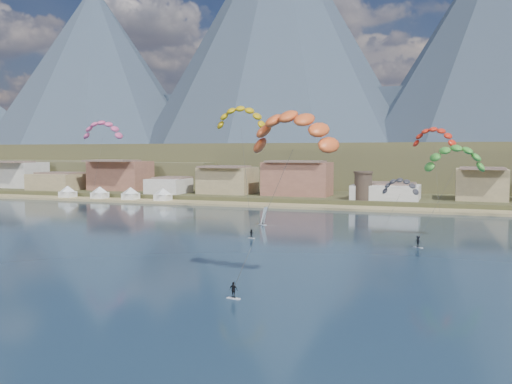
% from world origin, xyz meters
% --- Properties ---
extents(ground, '(2400.00, 2400.00, 0.00)m').
position_xyz_m(ground, '(0.00, 0.00, 0.00)').
color(ground, black).
rests_on(ground, ground).
extents(beach, '(2200.00, 12.00, 0.90)m').
position_xyz_m(beach, '(0.00, 106.00, 0.25)').
color(beach, tan).
rests_on(beach, ground).
extents(land, '(2200.00, 900.00, 4.00)m').
position_xyz_m(land, '(0.00, 560.00, 0.00)').
color(land, brown).
rests_on(land, ground).
extents(foothills, '(940.00, 210.00, 18.00)m').
position_xyz_m(foothills, '(22.39, 232.47, 9.08)').
color(foothills, brown).
rests_on(foothills, ground).
extents(mountain_ridge, '(2060.00, 480.00, 400.00)m').
position_xyz_m(mountain_ridge, '(-14.60, 823.65, 150.31)').
color(mountain_ridge, '#293545').
rests_on(mountain_ridge, ground).
extents(town, '(400.00, 24.00, 12.00)m').
position_xyz_m(town, '(-40.00, 122.00, 8.00)').
color(town, silver).
rests_on(town, ground).
extents(watchtower, '(5.82, 5.82, 8.60)m').
position_xyz_m(watchtower, '(5.00, 114.00, 6.37)').
color(watchtower, '#47382D').
rests_on(watchtower, ground).
extents(beach_tents, '(43.40, 6.40, 5.00)m').
position_xyz_m(beach_tents, '(-76.25, 106.00, 3.71)').
color(beach_tents, white).
rests_on(beach_tents, ground).
extents(kitesurfer_yellow, '(13.99, 17.34, 28.92)m').
position_xyz_m(kitesurfer_yellow, '(-13.19, 59.74, 24.53)').
color(kitesurfer_yellow, silver).
rests_on(kitesurfer_yellow, ground).
extents(kitesurfer_orange, '(12.64, 13.28, 23.17)m').
position_xyz_m(kitesurfer_orange, '(11.43, 13.31, 19.81)').
color(kitesurfer_orange, silver).
rests_on(kitesurfer_orange, ground).
extents(kitesurfer_green, '(12.54, 14.68, 20.04)m').
position_xyz_m(kitesurfer_green, '(30.43, 56.20, 15.95)').
color(kitesurfer_green, silver).
rests_on(kitesurfer_green, ground).
extents(distant_kite_pink, '(11.14, 7.04, 25.75)m').
position_xyz_m(distant_kite_pink, '(-53.88, 67.78, 22.75)').
color(distant_kite_pink, '#262626').
rests_on(distant_kite_pink, ground).
extents(distant_kite_dark, '(8.02, 5.95, 13.25)m').
position_xyz_m(distant_kite_dark, '(20.04, 64.28, 9.99)').
color(distant_kite_dark, '#262626').
rests_on(distant_kite_dark, ground).
extents(distant_kite_orange, '(9.81, 6.96, 22.99)m').
position_xyz_m(distant_kite_orange, '(26.30, 68.54, 20.22)').
color(distant_kite_orange, '#262626').
rests_on(distant_kite_orange, ground).
extents(windsurfer, '(2.60, 2.57, 4.11)m').
position_xyz_m(windsurfer, '(-9.94, 64.96, 1.31)').
color(windsurfer, silver).
rests_on(windsurfer, ground).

